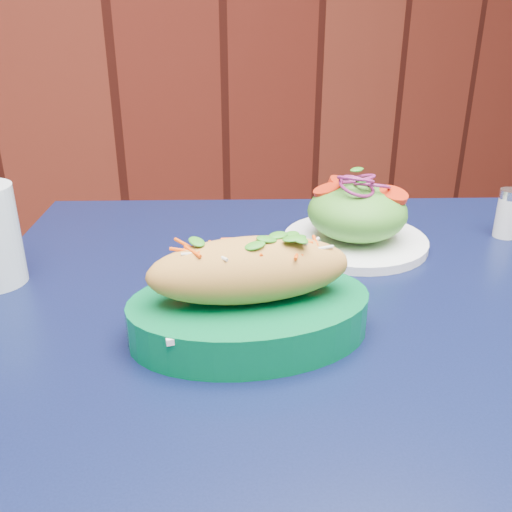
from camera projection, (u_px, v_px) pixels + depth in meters
name	position (u px, v px, depth m)	size (l,w,h in m)	color
cafe_table	(323.00, 389.00, 0.63)	(1.05, 1.05, 0.75)	black
banh_mi_basket	(250.00, 297.00, 0.55)	(0.27, 0.21, 0.11)	#025F31
salad_plate	(357.00, 218.00, 0.76)	(0.19, 0.19, 0.10)	white
salt_shaker	(508.00, 214.00, 0.79)	(0.03, 0.03, 0.07)	white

